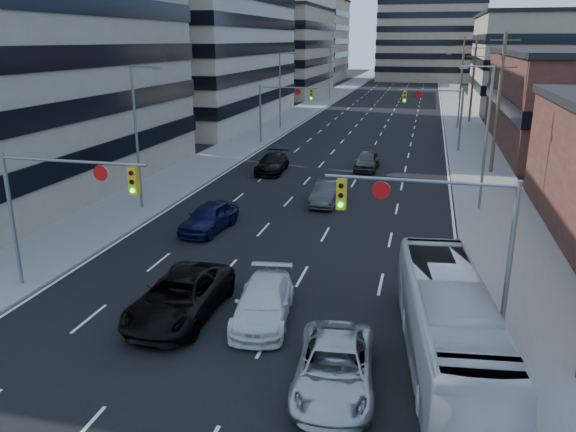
# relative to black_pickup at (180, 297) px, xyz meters

# --- Properties ---
(road_surface) EXTENTS (18.00, 300.00, 0.02)m
(road_surface) POSITION_rel_black_pickup_xyz_m (2.00, 122.92, -0.82)
(road_surface) COLOR black
(road_surface) RESTS_ON ground
(sidewalk_left) EXTENTS (5.00, 300.00, 0.15)m
(sidewalk_left) POSITION_rel_black_pickup_xyz_m (-9.50, 122.92, -0.76)
(sidewalk_left) COLOR slate
(sidewalk_left) RESTS_ON ground
(sidewalk_right) EXTENTS (5.00, 300.00, 0.15)m
(sidewalk_right) POSITION_rel_black_pickup_xyz_m (13.50, 122.92, -0.76)
(sidewalk_right) COLOR slate
(sidewalk_right) RESTS_ON ground
(office_left_mid) EXTENTS (26.00, 34.00, 28.00)m
(office_left_mid) POSITION_rel_black_pickup_xyz_m (-25.00, 52.92, 13.17)
(office_left_mid) COLOR #ADA089
(office_left_mid) RESTS_ON ground
(office_left_far) EXTENTS (20.00, 30.00, 16.00)m
(office_left_far) POSITION_rel_black_pickup_xyz_m (-22.00, 92.92, 7.17)
(office_left_far) COLOR gray
(office_left_far) RESTS_ON ground
(office_right_far) EXTENTS (22.00, 28.00, 14.00)m
(office_right_far) POSITION_rel_black_pickup_xyz_m (27.00, 80.92, 6.17)
(office_right_far) COLOR gray
(office_right_far) RESTS_ON ground
(bg_block_left) EXTENTS (24.00, 24.00, 20.00)m
(bg_block_left) POSITION_rel_black_pickup_xyz_m (-26.00, 132.92, 9.17)
(bg_block_left) COLOR #ADA089
(bg_block_left) RESTS_ON ground
(bg_block_right) EXTENTS (22.00, 22.00, 12.00)m
(bg_block_right) POSITION_rel_black_pickup_xyz_m (34.00, 122.92, 5.17)
(bg_block_right) COLOR gray
(bg_block_right) RESTS_ON ground
(signal_near_left) EXTENTS (6.59, 0.33, 6.00)m
(signal_near_left) POSITION_rel_black_pickup_xyz_m (-5.45, 0.92, 3.49)
(signal_near_left) COLOR slate
(signal_near_left) RESTS_ON ground
(signal_near_right) EXTENTS (6.59, 0.33, 6.00)m
(signal_near_right) POSITION_rel_black_pickup_xyz_m (9.45, 0.92, 3.49)
(signal_near_right) COLOR slate
(signal_near_right) RESTS_ON ground
(signal_far_left) EXTENTS (6.09, 0.33, 6.00)m
(signal_far_left) POSITION_rel_black_pickup_xyz_m (-5.68, 37.92, 3.47)
(signal_far_left) COLOR slate
(signal_far_left) RESTS_ON ground
(signal_far_right) EXTENTS (6.09, 0.33, 6.00)m
(signal_far_right) POSITION_rel_black_pickup_xyz_m (9.68, 37.92, 3.47)
(signal_far_right) COLOR slate
(signal_far_right) RESTS_ON ground
(utility_pole_block) EXTENTS (2.20, 0.28, 11.00)m
(utility_pole_block) POSITION_rel_black_pickup_xyz_m (14.20, 28.92, 4.94)
(utility_pole_block) COLOR #4C3D2D
(utility_pole_block) RESTS_ON ground
(utility_pole_midblock) EXTENTS (2.20, 0.28, 11.00)m
(utility_pole_midblock) POSITION_rel_black_pickup_xyz_m (14.20, 58.92, 4.94)
(utility_pole_midblock) COLOR #4C3D2D
(utility_pole_midblock) RESTS_ON ground
(utility_pole_distant) EXTENTS (2.20, 0.28, 11.00)m
(utility_pole_distant) POSITION_rel_black_pickup_xyz_m (14.20, 88.92, 4.94)
(utility_pole_distant) COLOR #4C3D2D
(utility_pole_distant) RESTS_ON ground
(streetlight_left_near) EXTENTS (2.03, 0.22, 9.00)m
(streetlight_left_near) POSITION_rel_black_pickup_xyz_m (-8.34, 12.92, 4.22)
(streetlight_left_near) COLOR slate
(streetlight_left_near) RESTS_ON ground
(streetlight_left_mid) EXTENTS (2.03, 0.22, 9.00)m
(streetlight_left_mid) POSITION_rel_black_pickup_xyz_m (-8.34, 47.92, 4.22)
(streetlight_left_mid) COLOR slate
(streetlight_left_mid) RESTS_ON ground
(streetlight_left_far) EXTENTS (2.03, 0.22, 9.00)m
(streetlight_left_far) POSITION_rel_black_pickup_xyz_m (-8.34, 82.92, 4.22)
(streetlight_left_far) COLOR slate
(streetlight_left_far) RESTS_ON ground
(streetlight_right_near) EXTENTS (2.03, 0.22, 9.00)m
(streetlight_right_near) POSITION_rel_black_pickup_xyz_m (12.34, 17.92, 4.22)
(streetlight_right_near) COLOR slate
(streetlight_right_near) RESTS_ON ground
(streetlight_right_far) EXTENTS (2.03, 0.22, 9.00)m
(streetlight_right_far) POSITION_rel_black_pickup_xyz_m (12.34, 52.92, 4.22)
(streetlight_right_far) COLOR slate
(streetlight_right_far) RESTS_ON ground
(black_pickup) EXTENTS (2.79, 6.02, 1.67)m
(black_pickup) POSITION_rel_black_pickup_xyz_m (0.00, 0.00, 0.00)
(black_pickup) COLOR black
(black_pickup) RESTS_ON ground
(white_van) EXTENTS (2.68, 5.27, 1.46)m
(white_van) POSITION_rel_black_pickup_xyz_m (3.26, 0.51, -0.10)
(white_van) COLOR silver
(white_van) RESTS_ON ground
(silver_suv) EXTENTS (2.93, 5.48, 1.46)m
(silver_suv) POSITION_rel_black_pickup_xyz_m (6.65, -3.25, -0.10)
(silver_suv) COLOR #AEAFB3
(silver_suv) RESTS_ON ground
(transit_bus) EXTENTS (3.80, 10.82, 2.95)m
(transit_bus) POSITION_rel_black_pickup_xyz_m (10.06, -1.04, 0.64)
(transit_bus) COLOR silver
(transit_bus) RESTS_ON ground
(sedan_blue) EXTENTS (2.42, 4.93, 1.62)m
(sedan_blue) POSITION_rel_black_pickup_xyz_m (-2.75, 10.07, -0.03)
(sedan_blue) COLOR black
(sedan_blue) RESTS_ON ground
(sedan_grey_center) EXTENTS (1.69, 4.46, 1.45)m
(sedan_grey_center) POSITION_rel_black_pickup_xyz_m (2.78, 17.00, -0.11)
(sedan_grey_center) COLOR #323235
(sedan_grey_center) RESTS_ON ground
(sedan_black_far) EXTENTS (2.39, 5.33, 1.52)m
(sedan_black_far) POSITION_rel_black_pickup_xyz_m (-3.20, 25.12, -0.08)
(sedan_black_far) COLOR black
(sedan_black_far) RESTS_ON ground
(sedan_grey_right) EXTENTS (1.89, 4.53, 1.53)m
(sedan_grey_right) POSITION_rel_black_pickup_xyz_m (4.24, 27.89, -0.07)
(sedan_grey_right) COLOR #2D2D2F
(sedan_grey_right) RESTS_ON ground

